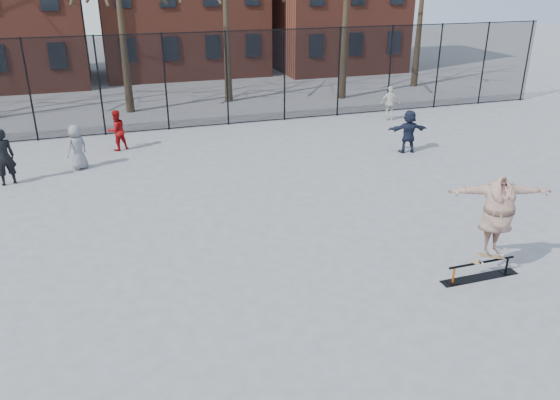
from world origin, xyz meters
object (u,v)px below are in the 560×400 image
object	(u,v)px
skateboard	(490,258)
bystander_black	(4,157)
bystander_extra	(77,147)
bystander_navy	(409,131)
bystander_white	(390,103)
bystander_red	(117,130)
skater	(497,219)
skate_rail	(480,271)

from	to	relation	value
skateboard	bystander_black	world-z (taller)	bystander_black
skateboard	bystander_extra	distance (m)	13.53
bystander_navy	bystander_black	bearing A→B (deg)	5.13
bystander_white	bystander_extra	size ratio (longest dim) A/B	0.99
bystander_red	bystander_white	size ratio (longest dim) A/B	0.99
bystander_black	skateboard	bearing A→B (deg)	118.67
skater	bystander_red	world-z (taller)	skater
skate_rail	skateboard	size ratio (longest dim) A/B	2.44
skate_rail	bystander_black	xyz separation A→B (m)	(-10.66, 9.51, 0.75)
bystander_red	bystander_extra	world-z (taller)	bystander_extra
skater	bystander_white	bearing A→B (deg)	86.69
bystander_navy	bystander_extra	xyz separation A→B (m)	(-11.62, 1.84, -0.03)
skater	bystander_black	xyz separation A→B (m)	(-10.86, 9.51, -0.49)
bystander_black	bystander_white	xyz separation A→B (m)	(15.41, 3.41, -0.14)
skate_rail	bystander_extra	xyz separation A→B (m)	(-8.52, 10.34, 0.61)
skater	bystander_red	xyz separation A→B (m)	(-7.35, 12.12, -0.64)
bystander_black	bystander_extra	bearing A→B (deg)	-178.87
skate_rail	bystander_navy	distance (m)	9.07
skate_rail	bystander_black	size ratio (longest dim) A/B	1.03
skateboard	bystander_extra	size ratio (longest dim) A/B	0.50
skateboard	bystander_navy	distance (m)	8.99
skater	bystander_white	xyz separation A→B (m)	(4.55, 12.91, -0.64)
skater	bystander_black	bearing A→B (deg)	154.90
bystander_extra	skate_rail	bearing A→B (deg)	89.62
bystander_white	bystander_extra	world-z (taller)	bystander_extra
skate_rail	bystander_extra	bearing A→B (deg)	129.48
bystander_black	skater	bearing A→B (deg)	118.67
bystander_extra	skater	bearing A→B (deg)	90.27
skate_rail	bystander_black	world-z (taller)	bystander_black
bystander_extra	bystander_navy	bearing A→B (deg)	131.12
skater	bystander_black	size ratio (longest dim) A/B	1.21
bystander_black	bystander_navy	world-z (taller)	bystander_black
skateboard	bystander_red	distance (m)	14.18
bystander_red	bystander_navy	xyz separation A→B (m)	(10.25, -3.63, 0.04)
skate_rail	bystander_extra	size ratio (longest dim) A/B	1.22
skateboard	bystander_white	bearing A→B (deg)	70.60
skateboard	bystander_extra	world-z (taller)	bystander_extra
bystander_black	bystander_extra	world-z (taller)	bystander_black
skateboard	skater	xyz separation A→B (m)	(0.00, 0.00, 0.95)
skate_rail	bystander_navy	bearing A→B (deg)	69.93
skater	bystander_red	distance (m)	14.19
bystander_white	skateboard	bearing A→B (deg)	82.82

